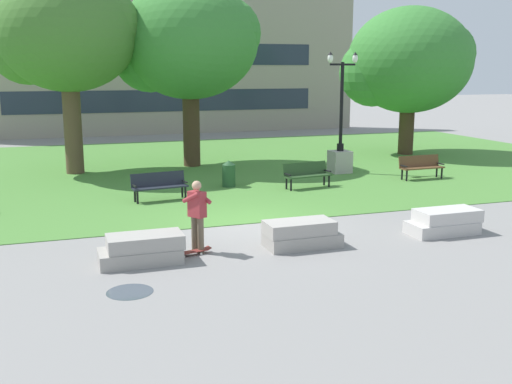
# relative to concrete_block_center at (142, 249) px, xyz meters

# --- Properties ---
(ground_plane) EXTENTS (140.00, 140.00, 0.00)m
(ground_plane) POSITION_rel_concrete_block_center_xyz_m (3.29, 2.45, -0.31)
(ground_plane) COLOR gray
(grass_lawn) EXTENTS (40.00, 20.00, 0.02)m
(grass_lawn) POSITION_rel_concrete_block_center_xyz_m (3.29, 12.45, -0.30)
(grass_lawn) COLOR #4C8438
(grass_lawn) RESTS_ON ground
(concrete_block_center) EXTENTS (1.85, 0.90, 0.64)m
(concrete_block_center) POSITION_rel_concrete_block_center_xyz_m (0.00, 0.00, 0.00)
(concrete_block_center) COLOR #9E9991
(concrete_block_center) RESTS_ON ground
(concrete_block_left) EXTENTS (1.81, 0.90, 0.64)m
(concrete_block_left) POSITION_rel_concrete_block_center_xyz_m (3.81, 0.01, 0.00)
(concrete_block_left) COLOR #9E9991
(concrete_block_left) RESTS_ON ground
(concrete_block_right) EXTENTS (1.88, 0.90, 0.64)m
(concrete_block_right) POSITION_rel_concrete_block_center_xyz_m (7.82, -0.11, 0.00)
(concrete_block_right) COLOR #BCB7B2
(concrete_block_right) RESTS_ON ground
(person_skateboarder) EXTENTS (0.64, 0.56, 1.71)m
(person_skateboarder) POSITION_rel_concrete_block_center_xyz_m (1.33, 0.34, 0.67)
(person_skateboarder) COLOR brown
(person_skateboarder) RESTS_ON ground
(skateboard) EXTENTS (1.04, 0.42, 0.14)m
(skateboard) POSITION_rel_concrete_block_center_xyz_m (1.12, 0.17, -0.22)
(skateboard) COLOR maroon
(skateboard) RESTS_ON ground
(puddle) EXTENTS (0.91, 0.91, 0.01)m
(puddle) POSITION_rel_concrete_block_center_xyz_m (-0.50, -1.72, -0.30)
(puddle) COLOR #47515B
(puddle) RESTS_ON ground
(park_bench_near_right) EXTENTS (1.85, 0.75, 0.90)m
(park_bench_near_right) POSITION_rel_concrete_block_center_xyz_m (1.46, 6.27, 0.23)
(park_bench_near_right) COLOR #1E232D
(park_bench_near_right) RESTS_ON grass_lawn
(park_bench_far_left) EXTENTS (1.81, 0.57, 0.90)m
(park_bench_far_left) POSITION_rel_concrete_block_center_xyz_m (11.79, 6.88, 0.23)
(park_bench_far_left) COLOR brown
(park_bench_far_left) RESTS_ON grass_lawn
(park_bench_far_right) EXTENTS (1.86, 0.79, 0.90)m
(park_bench_far_right) POSITION_rel_concrete_block_center_xyz_m (6.86, 6.67, 0.23)
(park_bench_far_right) COLOR #284723
(park_bench_far_right) RESTS_ON grass_lawn
(lamp_post_left) EXTENTS (1.32, 0.80, 4.88)m
(lamp_post_left) POSITION_rel_concrete_block_center_xyz_m (9.45, 9.20, 0.71)
(lamp_post_left) COLOR #ADA89E
(lamp_post_left) RESTS_ON grass_lawn
(tree_near_right) EXTENTS (5.85, 5.57, 8.02)m
(tree_near_right) POSITION_rel_concrete_block_center_xyz_m (-0.99, 12.62, 5.28)
(tree_near_right) COLOR brown
(tree_near_right) RESTS_ON grass_lawn
(tree_far_right) EXTENTS (6.18, 5.88, 7.91)m
(tree_far_right) POSITION_rel_concrete_block_center_xyz_m (3.99, 12.94, 5.04)
(tree_far_right) COLOR #42301E
(tree_far_right) RESTS_ON grass_lawn
(tree_near_left) EXTENTS (6.34, 6.04, 7.20)m
(tree_near_left) POSITION_rel_concrete_block_center_xyz_m (14.99, 13.11, 4.27)
(tree_near_left) COLOR #42301E
(tree_near_left) RESTS_ON grass_lawn
(trash_bin) EXTENTS (0.49, 0.49, 0.96)m
(trash_bin) POSITION_rel_concrete_block_center_xyz_m (4.26, 7.76, 0.20)
(trash_bin) COLOR #234C28
(trash_bin) RESTS_ON grass_lawn
(building_facade_distant) EXTENTS (26.84, 1.03, 9.84)m
(building_facade_distant) POSITION_rel_concrete_block_center_xyz_m (5.49, 26.94, 4.60)
(building_facade_distant) COLOR gray
(building_facade_distant) RESTS_ON ground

